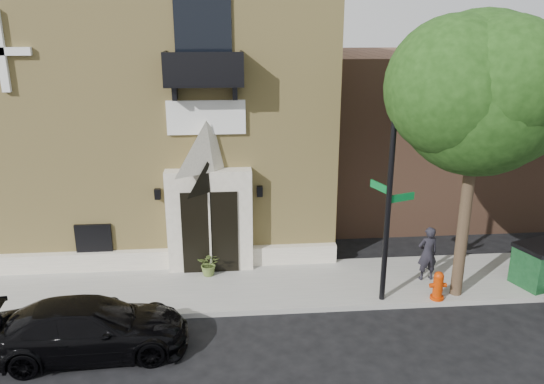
# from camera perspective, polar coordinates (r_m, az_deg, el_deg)

# --- Properties ---
(ground) EXTENTS (120.00, 120.00, 0.00)m
(ground) POSITION_cam_1_polar(r_m,az_deg,el_deg) (14.71, -2.72, -13.16)
(ground) COLOR black
(ground) RESTS_ON ground
(sidewalk) EXTENTS (42.00, 3.00, 0.15)m
(sidewalk) POSITION_cam_1_polar(r_m,az_deg,el_deg) (16.03, 0.68, -10.03)
(sidewalk) COLOR gray
(sidewalk) RESTS_ON ground
(church) EXTENTS (12.20, 11.01, 9.30)m
(church) POSITION_cam_1_polar(r_m,az_deg,el_deg) (20.92, -12.14, 9.39)
(church) COLOR tan
(church) RESTS_ON ground
(neighbour_building) EXTENTS (18.00, 8.00, 6.40)m
(neighbour_building) POSITION_cam_1_polar(r_m,az_deg,el_deg) (25.29, 24.69, 6.28)
(neighbour_building) COLOR brown
(neighbour_building) RESTS_ON ground
(street_tree_left) EXTENTS (4.97, 4.38, 7.77)m
(street_tree_left) POSITION_cam_1_polar(r_m,az_deg,el_deg) (14.56, 21.66, 9.89)
(street_tree_left) COLOR #38281C
(street_tree_left) RESTS_ON sidewalk
(black_sedan) EXTENTS (4.72, 2.19, 1.33)m
(black_sedan) POSITION_cam_1_polar(r_m,az_deg,el_deg) (13.63, -19.00, -13.67)
(black_sedan) COLOR black
(black_sedan) RESTS_ON ground
(street_sign) EXTENTS (1.09, 0.86, 5.69)m
(street_sign) POSITION_cam_1_polar(r_m,az_deg,el_deg) (14.38, 12.44, -1.07)
(street_sign) COLOR black
(street_sign) RESTS_ON sidewalk
(fire_hydrant) EXTENTS (0.48, 0.38, 0.83)m
(fire_hydrant) POSITION_cam_1_polar(r_m,az_deg,el_deg) (15.69, 17.42, -9.59)
(fire_hydrant) COLOR #AF2E03
(fire_hydrant) RESTS_ON sidewalk
(planter) EXTENTS (0.74, 0.66, 0.75)m
(planter) POSITION_cam_1_polar(r_m,az_deg,el_deg) (16.44, -6.77, -7.67)
(planter) COLOR olive
(planter) RESTS_ON sidewalk
(pedestrian_near) EXTENTS (0.65, 0.46, 1.68)m
(pedestrian_near) POSITION_cam_1_polar(r_m,az_deg,el_deg) (16.55, 16.39, -6.36)
(pedestrian_near) COLOR black
(pedestrian_near) RESTS_ON sidewalk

